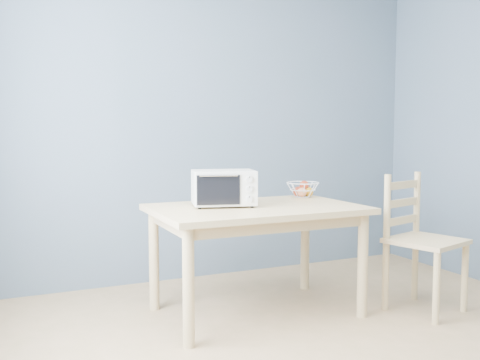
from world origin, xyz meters
name	(u,v)px	position (x,y,z in m)	size (l,w,h in m)	color
room	(383,122)	(0.00, 0.00, 1.30)	(4.01, 4.51, 2.61)	tan
dining_table	(256,221)	(-0.09, 1.18, 0.65)	(1.40, 0.90, 0.75)	tan
toaster_oven	(221,187)	(-0.32, 1.27, 0.88)	(0.47, 0.38, 0.25)	silver
fruit_basket	(302,189)	(0.45, 1.48, 0.81)	(0.33, 0.33, 0.13)	white
dining_chair	(420,243)	(0.99, 0.78, 0.47)	(0.56, 0.56, 0.96)	tan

